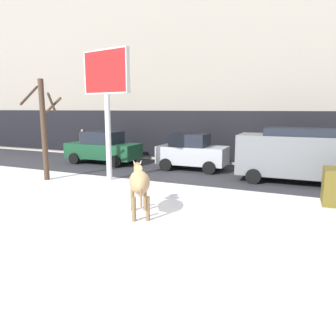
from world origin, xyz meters
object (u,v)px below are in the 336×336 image
car_darkgreen_sedan (103,148)px  bare_tree_left_lot (44,126)px  pedestrian_near_billboard (83,142)px  car_grey_van (294,154)px  pedestrian_by_cars (262,151)px  cow_tan (139,182)px  car_silver_hatchback (192,152)px  billboard (106,80)px

car_darkgreen_sedan → bare_tree_left_lot: bearing=-86.6°
pedestrian_near_billboard → car_darkgreen_sedan: bearing=-35.9°
car_grey_van → pedestrian_by_cars: (-1.80, 3.27, -0.36)m
car_darkgreen_sedan → bare_tree_left_lot: size_ratio=0.97×
pedestrian_by_cars → bare_tree_left_lot: size_ratio=0.40×
cow_tan → pedestrian_near_billboard: pedestrian_near_billboard is taller
car_silver_hatchback → pedestrian_by_cars: size_ratio=2.05×
car_grey_van → pedestrian_near_billboard: car_grey_van is taller
pedestrian_near_billboard → pedestrian_by_cars: same height
car_grey_van → bare_tree_left_lot: (-10.06, -3.90, 1.14)m
car_silver_hatchback → pedestrian_near_billboard: (-8.78, 2.25, -0.05)m
cow_tan → car_darkgreen_sedan: (-6.48, 7.31, -0.09)m
car_silver_hatchback → pedestrian_by_cars: bearing=35.3°
billboard → pedestrian_near_billboard: billboard is taller
car_grey_van → bare_tree_left_lot: 10.85m
billboard → bare_tree_left_lot: (-2.59, -1.08, -1.94)m
cow_tan → car_darkgreen_sedan: size_ratio=0.43×
car_grey_van → pedestrian_by_cars: 3.75m
billboard → car_silver_hatchback: billboard is taller
car_silver_hatchback → pedestrian_near_billboard: car_silver_hatchback is taller
car_grey_van → billboard: bearing=-159.3°
car_darkgreen_sedan → car_silver_hatchback: car_silver_hatchback is taller
billboard → bare_tree_left_lot: bearing=-157.4°
billboard → car_darkgreen_sedan: (-2.87, 3.61, -3.41)m
car_darkgreen_sedan → pedestrian_near_billboard: size_ratio=2.45×
car_darkgreen_sedan → car_grey_van: (10.34, -0.79, 0.33)m
car_silver_hatchback → car_grey_van: car_grey_van is taller
bare_tree_left_lot → pedestrian_near_billboard: bearing=117.3°
billboard → car_grey_van: 8.55m
cow_tan → pedestrian_by_cars: 10.01m
car_darkgreen_sedan → pedestrian_by_cars: size_ratio=2.45×
bare_tree_left_lot → billboard: bearing=22.6°
car_darkgreen_sedan → car_silver_hatchback: bearing=2.4°
cow_tan → car_grey_van: bearing=59.4°
pedestrian_by_cars → bare_tree_left_lot: bare_tree_left_lot is taller
car_darkgreen_sedan → bare_tree_left_lot: bare_tree_left_lot is taller
pedestrian_near_billboard → bare_tree_left_lot: size_ratio=0.40×
car_grey_van → car_silver_hatchback: bearing=168.5°
pedestrian_by_cars → car_silver_hatchback: bearing=-144.7°
pedestrian_by_cars → car_darkgreen_sedan: bearing=-163.8°
billboard → car_darkgreen_sedan: bearing=128.5°
car_darkgreen_sedan → pedestrian_near_billboard: car_darkgreen_sedan is taller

